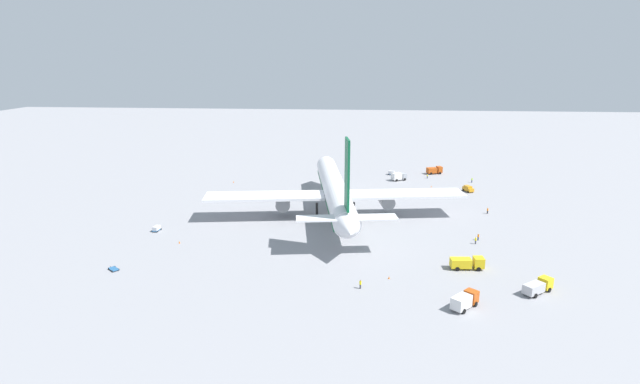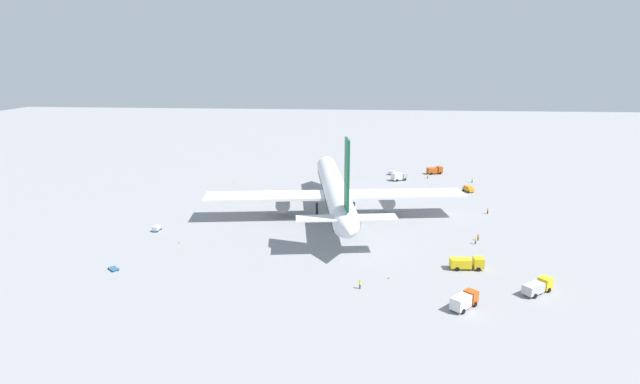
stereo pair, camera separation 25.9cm
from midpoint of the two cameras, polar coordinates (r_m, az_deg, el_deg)
The scene contains 21 objects.
ground_plane at distance 144.04m, azimuth 1.68°, elevation -2.42°, with size 600.00×600.00×0.00m, color gray.
airliner at distance 140.74m, azimuth 1.74°, elevation 0.15°, with size 75.98×72.35×26.25m.
service_truck_0 at distance 104.72m, azimuth 23.55°, elevation -9.79°, with size 5.95×6.66×2.55m.
service_truck_1 at distance 197.62m, azimuth 12.93°, elevation 2.44°, with size 4.09×6.23×2.79m.
service_truck_2 at distance 110.85m, azimuth 16.40°, elevation -7.72°, with size 2.94×7.02×2.62m.
service_truck_3 at distance 184.38m, azimuth 8.98°, elevation 1.77°, with size 4.75×5.90×2.83m.
service_truck_4 at distance 94.44m, azimuth 16.12°, elevation -11.73°, with size 5.96×5.69×2.64m.
service_van at distance 173.99m, azimuth 16.52°, elevation 0.36°, with size 4.54×3.37×1.97m.
baggage_cart_0 at distance 114.94m, azimuth -22.33°, elevation -8.05°, with size 2.64×2.80×0.40m.
baggage_cart_1 at distance 135.97m, azimuth -18.01°, elevation -3.92°, with size 3.33×1.75×1.29m.
baggage_cart_2 at distance 192.91m, azimuth 8.19°, elevation 2.17°, with size 2.10×3.47×1.51m.
ground_worker_0 at distance 98.47m, azimuth 4.63°, elevation -10.39°, with size 0.56×0.56×1.78m.
ground_worker_1 at distance 189.71m, azimuth 12.16°, elevation 1.76°, with size 0.47×0.47×1.60m.
ground_worker_2 at distance 125.94m, azimuth 17.29°, elevation -5.28°, with size 0.56×0.56×1.77m.
ground_worker_3 at distance 187.16m, azimuth 16.93°, elevation 1.29°, with size 0.57×0.57×1.76m.
ground_worker_4 at distance 151.12m, azimuth 18.55°, elevation -2.02°, with size 0.51×0.51×1.75m.
ground_worker_5 at distance 128.60m, azimuth 17.56°, elevation -4.89°, with size 0.55×0.55×1.72m.
traffic_cone_0 at distance 103.42m, azimuth 7.87°, elevation -9.59°, with size 0.36×0.36×0.55m, color orange.
traffic_cone_1 at distance 181.82m, azimuth -9.72°, elevation 1.14°, with size 0.36×0.36×0.55m, color orange.
traffic_cone_2 at distance 177.10m, azimuth 12.57°, elevation 0.63°, with size 0.36×0.36×0.55m, color orange.
traffic_cone_3 at distance 125.64m, azimuth -15.61°, elevation -5.50°, with size 0.36×0.36×0.55m, color orange.
Camera 2 is at (-137.23, -8.41, 42.95)m, focal length 28.20 mm.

